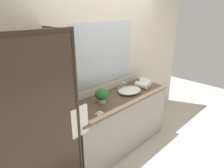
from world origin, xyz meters
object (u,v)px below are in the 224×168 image
Objects in this scene: sink_basin at (130,90)px; potted_plant at (102,95)px; rolled_towel_far_edge at (142,85)px; amenity_bottle_lotion at (76,104)px; faucet at (122,87)px; rolled_towel_near_edge at (146,81)px; amenity_bottle_body_wash at (107,92)px; rolled_towel_middle at (145,83)px; soap_dish at (99,113)px.

potted_plant is (-0.57, 0.04, 0.08)m from sink_basin.
amenity_bottle_lotion is at bearing 170.29° from rolled_towel_far_edge.
potted_plant reaches higher than faucet.
amenity_bottle_body_wash is at bearing 171.36° from rolled_towel_near_edge.
sink_basin is at bearing -12.01° from amenity_bottle_lotion.
rolled_towel_near_edge is (0.85, -0.13, 0.00)m from amenity_bottle_body_wash.
amenity_bottle_lotion is at bearing 155.91° from potted_plant.
faucet is 0.79× the size of rolled_towel_far_edge.
rolled_towel_far_edge is (-0.22, -0.07, 0.00)m from rolled_towel_near_edge.
amenity_bottle_body_wash is at bearing -0.94° from amenity_bottle_lotion.
rolled_towel_near_edge is at bearing 16.94° from rolled_towel_far_edge.
amenity_bottle_body_wash is 0.57m from amenity_bottle_lotion.
faucet is 0.58m from potted_plant.
sink_basin is 0.29m from rolled_towel_far_edge.
sink_basin is 0.38m from amenity_bottle_body_wash.
rolled_towel_middle is at bearing -23.82° from faucet.
sink_basin is at bearing -4.12° from potted_plant.
potted_plant is 1.00× the size of rolled_towel_far_edge.
potted_plant reaches higher than amenity_bottle_lotion.
sink_basin is 1.72× the size of rolled_towel_near_edge.
faucet is 1.81× the size of amenity_bottle_lotion.
sink_basin is 0.17m from faucet.
sink_basin is 4.07× the size of soap_dish.
soap_dish is 0.42× the size of rolled_towel_near_edge.
rolled_towel_middle is (-0.11, -0.06, 0.01)m from rolled_towel_near_edge.
potted_plant reaches higher than amenity_bottle_body_wash.
rolled_towel_far_edge is at bearing -9.71° from amenity_bottle_lotion.
amenity_bottle_lotion is 1.22m from rolled_towel_far_edge.
rolled_towel_middle reaches higher than rolled_towel_far_edge.
amenity_bottle_body_wash is 0.53× the size of rolled_towel_middle.
amenity_bottle_lotion is at bearing 171.21° from rolled_towel_middle.
sink_basin is 4.14× the size of amenity_bottle_body_wash.
rolled_towel_far_edge is at bearing -3.56° from potted_plant.
soap_dish is 1.22m from rolled_towel_middle.
amenity_bottle_lotion is (-0.57, 0.01, -0.00)m from amenity_bottle_body_wash.
faucet is 0.33m from amenity_bottle_body_wash.
amenity_bottle_lotion is 0.40× the size of rolled_towel_near_edge.
potted_plant is 0.91× the size of rolled_towel_near_edge.
amenity_bottle_lotion is (-0.34, 0.15, -0.08)m from potted_plant.
faucet is at bearing 167.46° from rolled_towel_near_edge.
potted_plant is at bearing 176.44° from rolled_towel_far_edge.
soap_dish is at bearing -157.16° from faucet.
sink_basin is 0.57m from potted_plant.
rolled_towel_near_edge is (1.42, -0.14, 0.00)m from amenity_bottle_lotion.
soap_dish is (-0.81, -0.34, -0.03)m from faucet.
amenity_bottle_body_wash is at bearing 165.35° from rolled_towel_middle.
sink_basin is 0.82m from soap_dish.
rolled_towel_far_edge is (0.29, -0.18, 0.00)m from faucet.
faucet is (-0.00, 0.17, 0.01)m from sink_basin.
rolled_towel_far_edge is at bearing -163.06° from rolled_towel_near_edge.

